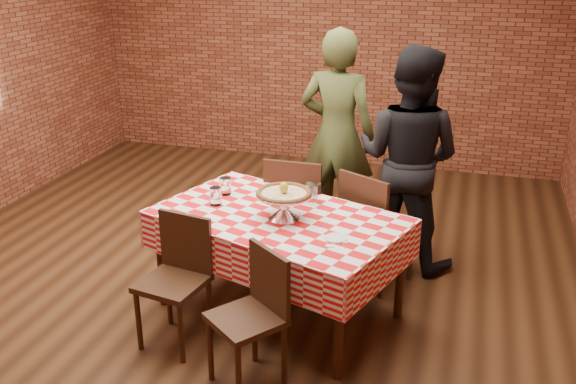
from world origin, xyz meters
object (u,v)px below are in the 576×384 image
object	(u,v)px
pizza_stand	(284,206)
water_glass_right	(225,186)
diner_olive	(337,135)
diner_black	(408,159)
pizza	(284,194)
chair_near_left	(172,285)
chair_far_left	(299,208)
chair_near_right	(246,323)
chair_far_right	(378,226)
condiment_caddy	(312,193)
water_glass_left	(216,196)
table	(278,264)

from	to	relation	value
pizza_stand	water_glass_right	distance (m)	0.62
diner_olive	diner_black	size ratio (longest dim) A/B	1.04
pizza	chair_near_left	world-z (taller)	pizza
diner_black	chair_far_left	bearing A→B (deg)	32.34
pizza_stand	water_glass_right	bearing A→B (deg)	151.54
chair_near_right	chair_far_right	distance (m)	1.59
pizza	condiment_caddy	distance (m)	0.35
pizza_stand	water_glass_right	xyz separation A→B (m)	(-0.54, 0.29, -0.02)
water_glass_left	diner_black	world-z (taller)	diner_black
pizza_stand	water_glass_left	distance (m)	0.54
table	chair_far_right	world-z (taller)	chair_far_right
diner_black	condiment_caddy	bearing A→B (deg)	68.39
condiment_caddy	chair_far_left	xyz separation A→B (m)	(-0.24, 0.52, -0.36)
chair_far_left	diner_black	xyz separation A→B (m)	(0.84, 0.24, 0.43)
chair_far_left	chair_far_right	bearing A→B (deg)	166.25
water_glass_left	chair_far_right	distance (m)	1.29
water_glass_left	condiment_caddy	size ratio (longest dim) A/B	0.91
pizza	chair_near_left	bearing A→B (deg)	-137.51
pizza_stand	chair_far_right	distance (m)	0.95
condiment_caddy	chair_far_right	xyz separation A→B (m)	(0.43, 0.36, -0.36)
table	pizza_stand	size ratio (longest dim) A/B	4.31
pizza	diner_olive	xyz separation A→B (m)	(0.05, 1.47, -0.00)
pizza	condiment_caddy	world-z (taller)	pizza
chair_near_right	diner_olive	world-z (taller)	diner_olive
water_glass_left	diner_olive	distance (m)	1.51
chair_far_right	diner_olive	world-z (taller)	diner_olive
condiment_caddy	chair_far_left	bearing A→B (deg)	119.15
chair_near_right	chair_far_left	world-z (taller)	chair_far_left
condiment_caddy	chair_near_left	distance (m)	1.19
table	chair_far_right	distance (m)	0.89
chair_far_right	diner_black	size ratio (longest dim) A/B	0.52
pizza	diner_olive	size ratio (longest dim) A/B	0.20
chair_near_left	chair_near_right	size ratio (longest dim) A/B	1.02
water_glass_right	condiment_caddy	distance (m)	0.66
chair_near_left	chair_near_right	bearing A→B (deg)	-14.29
condiment_caddy	chair_far_left	world-z (taller)	chair_far_left
water_glass_left	condiment_caddy	xyz separation A→B (m)	(0.65, 0.23, 0.01)
pizza_stand	chair_far_left	size ratio (longest dim) A/B	0.41
diner_black	pizza	bearing A→B (deg)	72.76
table	diner_olive	world-z (taller)	diner_olive
chair_near_right	diner_black	world-z (taller)	diner_black
table	water_glass_left	distance (m)	0.66
table	chair_far_left	bearing A→B (deg)	95.15
condiment_caddy	chair_near_right	size ratio (longest dim) A/B	0.17
pizza_stand	diner_black	xyz separation A→B (m)	(0.71, 1.08, 0.06)
water_glass_right	condiment_caddy	bearing A→B (deg)	1.91
chair_near_right	condiment_caddy	bearing A→B (deg)	121.76
condiment_caddy	diner_olive	bearing A→B (deg)	97.84
water_glass_right	chair_far_left	bearing A→B (deg)	52.48
pizza_stand	diner_olive	xyz separation A→B (m)	(0.05, 1.47, 0.09)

